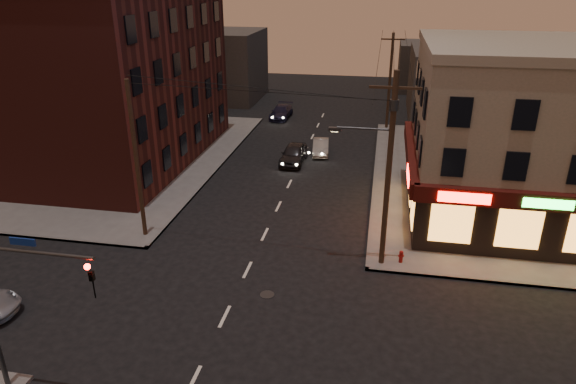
% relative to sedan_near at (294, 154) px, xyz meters
% --- Properties ---
extents(ground, '(120.00, 120.00, 0.00)m').
position_rel_sedan_near_xyz_m(ground, '(0.50, -20.55, -0.76)').
color(ground, black).
rests_on(ground, ground).
extents(sidewalk_ne, '(24.00, 28.00, 0.15)m').
position_rel_sedan_near_xyz_m(sidewalk_ne, '(18.50, -1.55, -0.68)').
color(sidewalk_ne, '#514F4C').
rests_on(sidewalk_ne, ground).
extents(sidewalk_nw, '(24.00, 28.00, 0.15)m').
position_rel_sedan_near_xyz_m(sidewalk_nw, '(-17.50, -1.55, -0.68)').
color(sidewalk_nw, '#514F4C').
rests_on(sidewalk_nw, ground).
extents(pizza_building, '(15.85, 12.85, 10.50)m').
position_rel_sedan_near_xyz_m(pizza_building, '(16.43, -7.12, 4.59)').
color(pizza_building, gray).
rests_on(pizza_building, sidewalk_ne).
extents(brick_apartment, '(12.00, 20.00, 13.00)m').
position_rel_sedan_near_xyz_m(brick_apartment, '(-14.00, -1.55, 5.89)').
color(brick_apartment, '#4A1B17').
rests_on(brick_apartment, sidewalk_nw).
extents(bg_building_ne_a, '(10.00, 12.00, 7.00)m').
position_rel_sedan_near_xyz_m(bg_building_ne_a, '(14.50, 17.45, 2.74)').
color(bg_building_ne_a, '#3F3D3A').
rests_on(bg_building_ne_a, ground).
extents(bg_building_nw, '(9.00, 10.00, 8.00)m').
position_rel_sedan_near_xyz_m(bg_building_nw, '(-12.50, 21.45, 3.24)').
color(bg_building_nw, '#3F3D3A').
rests_on(bg_building_nw, ground).
extents(bg_building_ne_b, '(8.00, 8.00, 6.00)m').
position_rel_sedan_near_xyz_m(bg_building_ne_b, '(12.50, 31.45, 2.24)').
color(bg_building_ne_b, '#3F3D3A').
rests_on(bg_building_ne_b, ground).
extents(utility_pole_main, '(4.20, 0.44, 10.00)m').
position_rel_sedan_near_xyz_m(utility_pole_main, '(7.18, -14.75, 5.00)').
color(utility_pole_main, '#382619').
rests_on(utility_pole_main, sidewalk_ne).
extents(utility_pole_far, '(0.26, 0.26, 9.00)m').
position_rel_sedan_near_xyz_m(utility_pole_far, '(7.30, 11.45, 3.89)').
color(utility_pole_far, '#382619').
rests_on(utility_pole_far, sidewalk_ne).
extents(utility_pole_west, '(0.24, 0.24, 9.00)m').
position_rel_sedan_near_xyz_m(utility_pole_west, '(-6.30, -14.05, 3.89)').
color(utility_pole_west, '#382619').
rests_on(utility_pole_west, sidewalk_nw).
extents(traffic_signal, '(4.49, 0.32, 6.47)m').
position_rel_sedan_near_xyz_m(traffic_signal, '(-5.07, -26.15, 3.40)').
color(traffic_signal, '#333538').
rests_on(traffic_signal, ground).
extents(sedan_near, '(1.91, 4.50, 1.52)m').
position_rel_sedan_near_xyz_m(sedan_near, '(0.00, 0.00, 0.00)').
color(sedan_near, black).
rests_on(sedan_near, ground).
extents(sedan_mid, '(1.70, 3.86, 1.23)m').
position_rel_sedan_near_xyz_m(sedan_mid, '(1.88, 2.65, -0.14)').
color(sedan_mid, gray).
rests_on(sedan_mid, ground).
extents(sedan_far, '(2.01, 4.62, 1.32)m').
position_rel_sedan_near_xyz_m(sedan_far, '(-3.71, 13.49, -0.10)').
color(sedan_far, black).
rests_on(sedan_far, ground).
extents(fire_hydrant, '(0.31, 0.31, 0.68)m').
position_rel_sedan_near_xyz_m(fire_hydrant, '(8.30, -14.55, -0.24)').
color(fire_hydrant, maroon).
rests_on(fire_hydrant, sidewalk_ne).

